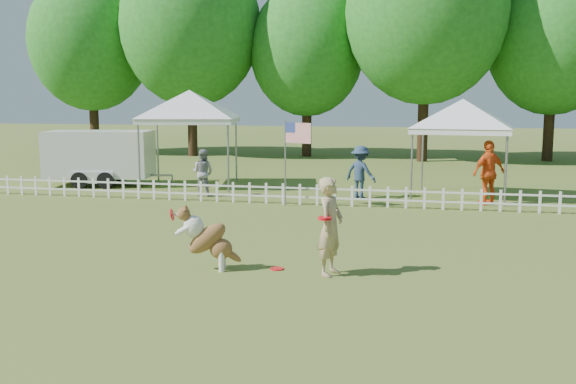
% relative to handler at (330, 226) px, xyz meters
% --- Properties ---
extents(ground, '(120.00, 120.00, 0.00)m').
position_rel_handler_xyz_m(ground, '(-1.72, 0.16, -0.85)').
color(ground, '#3D591C').
rests_on(ground, ground).
extents(picket_fence, '(22.00, 0.08, 0.60)m').
position_rel_handler_xyz_m(picket_fence, '(-1.72, 7.16, -0.55)').
color(picket_fence, white).
rests_on(picket_fence, ground).
extents(handler, '(0.54, 0.70, 1.70)m').
position_rel_handler_xyz_m(handler, '(0.00, 0.00, 0.00)').
color(handler, tan).
rests_on(handler, ground).
extents(dog, '(1.16, 0.59, 1.15)m').
position_rel_handler_xyz_m(dog, '(-2.15, -0.17, -0.28)').
color(dog, brown).
rests_on(dog, ground).
extents(frisbee_on_turf, '(0.26, 0.26, 0.02)m').
position_rel_handler_xyz_m(frisbee_on_turf, '(-0.98, 0.14, -0.84)').
color(frisbee_on_turf, red).
rests_on(frisbee_on_turf, ground).
extents(canopy_tent_left, '(3.72, 3.72, 3.25)m').
position_rel_handler_xyz_m(canopy_tent_left, '(-6.43, 10.18, 0.77)').
color(canopy_tent_left, white).
rests_on(canopy_tent_left, ground).
extents(canopy_tent_right, '(3.14, 3.14, 2.95)m').
position_rel_handler_xyz_m(canopy_tent_right, '(2.57, 9.55, 0.63)').
color(canopy_tent_right, white).
rests_on(canopy_tent_right, ground).
extents(cargo_trailer, '(4.73, 2.77, 1.95)m').
position_rel_handler_xyz_m(cargo_trailer, '(-9.66, 9.80, 0.13)').
color(cargo_trailer, silver).
rests_on(cargo_trailer, ground).
extents(flag_pole, '(0.89, 0.47, 2.42)m').
position_rel_handler_xyz_m(flag_pole, '(-2.34, 6.87, 0.36)').
color(flag_pole, gray).
rests_on(flag_pole, ground).
extents(spectator_a, '(0.78, 0.65, 1.47)m').
position_rel_handler_xyz_m(spectator_a, '(-5.27, 8.17, -0.11)').
color(spectator_a, gray).
rests_on(spectator_a, ground).
extents(spectator_b, '(1.19, 1.01, 1.60)m').
position_rel_handler_xyz_m(spectator_b, '(-0.41, 8.80, -0.05)').
color(spectator_b, navy).
rests_on(spectator_b, ground).
extents(spectator_c, '(1.14, 1.01, 1.85)m').
position_rel_handler_xyz_m(spectator_c, '(3.30, 8.33, 0.08)').
color(spectator_c, '#E8551B').
rests_on(spectator_c, ground).
extents(tree_far_left, '(6.60, 6.60, 11.00)m').
position_rel_handler_xyz_m(tree_far_left, '(-16.72, 22.16, 4.65)').
color(tree_far_left, '#22661D').
rests_on(tree_far_left, ground).
extents(tree_left, '(7.40, 7.40, 12.00)m').
position_rel_handler_xyz_m(tree_left, '(-10.72, 21.66, 5.15)').
color(tree_left, '#22661D').
rests_on(tree_left, ground).
extents(tree_center_left, '(6.00, 6.00, 9.80)m').
position_rel_handler_xyz_m(tree_center_left, '(-4.72, 22.66, 4.05)').
color(tree_center_left, '#22661D').
rests_on(tree_center_left, ground).
extents(tree_center_right, '(7.60, 7.60, 12.60)m').
position_rel_handler_xyz_m(tree_center_right, '(1.28, 21.16, 5.45)').
color(tree_center_right, '#22661D').
rests_on(tree_center_right, ground).
extents(tree_right, '(6.20, 6.20, 10.40)m').
position_rel_handler_xyz_m(tree_right, '(7.28, 22.66, 4.35)').
color(tree_right, '#22661D').
rests_on(tree_right, ground).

